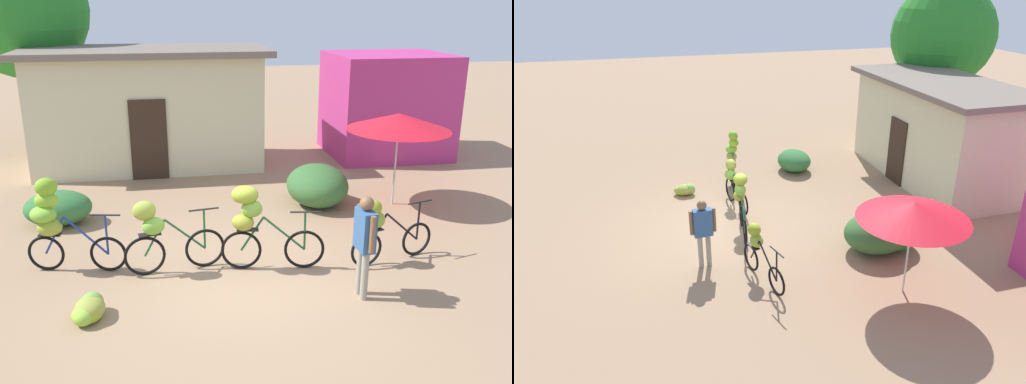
% 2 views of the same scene
% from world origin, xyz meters
% --- Properties ---
extents(ground_plane, '(60.00, 60.00, 0.00)m').
position_xyz_m(ground_plane, '(0.00, 0.00, 0.00)').
color(ground_plane, '#9D7B5C').
extents(building_low, '(6.28, 3.06, 3.10)m').
position_xyz_m(building_low, '(-1.50, 7.01, 1.57)').
color(building_low, beige).
rests_on(building_low, ground).
extents(tree_behind_building, '(3.70, 3.70, 5.84)m').
position_xyz_m(tree_behind_building, '(-4.84, 9.12, 3.98)').
color(tree_behind_building, brown).
rests_on(tree_behind_building, ground).
extents(hedge_bush_front_left, '(1.33, 1.07, 0.68)m').
position_xyz_m(hedge_bush_front_left, '(-3.29, 3.02, 0.34)').
color(hedge_bush_front_left, '#337037').
rests_on(hedge_bush_front_left, ground).
extents(hedge_bush_front_right, '(1.13, 1.13, 0.72)m').
position_xyz_m(hedge_bush_front_right, '(2.09, 3.66, 0.36)').
color(hedge_bush_front_right, '#277826').
rests_on(hedge_bush_front_right, ground).
extents(hedge_bush_mid, '(1.32, 1.56, 0.90)m').
position_xyz_m(hedge_bush_mid, '(2.11, 3.23, 0.45)').
color(hedge_bush_mid, '#376631').
rests_on(hedge_bush_mid, ground).
extents(market_umbrella, '(2.19, 2.19, 2.02)m').
position_xyz_m(market_umbrella, '(3.76, 3.01, 1.84)').
color(market_umbrella, beige).
rests_on(market_umbrella, ground).
extents(bicycle_leftmost, '(1.63, 0.50, 1.61)m').
position_xyz_m(bicycle_leftmost, '(-2.95, 0.89, 0.92)').
color(bicycle_leftmost, black).
rests_on(bicycle_leftmost, ground).
extents(bicycle_near_pile, '(1.66, 0.45, 1.27)m').
position_xyz_m(bicycle_near_pile, '(-1.26, 0.54, 0.73)').
color(bicycle_near_pile, black).
rests_on(bicycle_near_pile, ground).
extents(bicycle_center_loaded, '(1.72, 0.45, 1.46)m').
position_xyz_m(bicycle_center_loaded, '(0.27, 0.42, 0.87)').
color(bicycle_center_loaded, black).
rests_on(bicycle_center_loaded, ground).
extents(bicycle_by_shop, '(1.62, 0.48, 1.16)m').
position_xyz_m(bicycle_by_shop, '(2.42, 0.31, 0.66)').
color(bicycle_by_shop, black).
rests_on(bicycle_by_shop, ground).
extents(banana_pile_on_ground, '(0.56, 0.72, 0.33)m').
position_xyz_m(banana_pile_on_ground, '(-2.29, -0.74, 0.15)').
color(banana_pile_on_ground, '#8EB026').
rests_on(banana_pile_on_ground, ground).
extents(person_vendor, '(0.22, 0.58, 1.61)m').
position_xyz_m(person_vendor, '(1.71, -0.74, 0.98)').
color(person_vendor, gray).
rests_on(person_vendor, ground).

